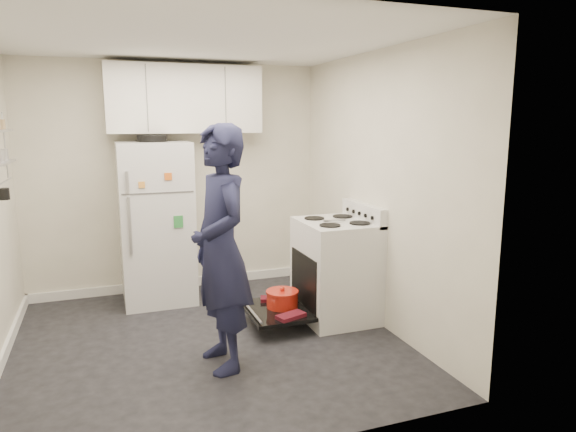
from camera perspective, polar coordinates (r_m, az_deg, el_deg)
name	(u,v)px	position (r m, az deg, el deg)	size (l,w,h in m)	color
room	(200,204)	(4.27, -9.79, 1.36)	(3.21, 3.21, 2.51)	black
electric_range	(335,271)	(4.94, 5.19, -6.09)	(0.66, 0.76, 1.10)	silver
open_oven_door	(279,305)	(4.84, -0.98, -9.84)	(0.55, 0.71, 0.23)	black
refrigerator	(156,222)	(5.50, -14.45, -0.67)	(0.72, 0.74, 1.74)	silver
upper_cabinets	(185,99)	(5.63, -11.41, 12.59)	(1.60, 0.33, 0.70)	silver
person	(221,249)	(3.89, -7.50, -3.64)	(0.68, 0.45, 1.86)	#191B37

